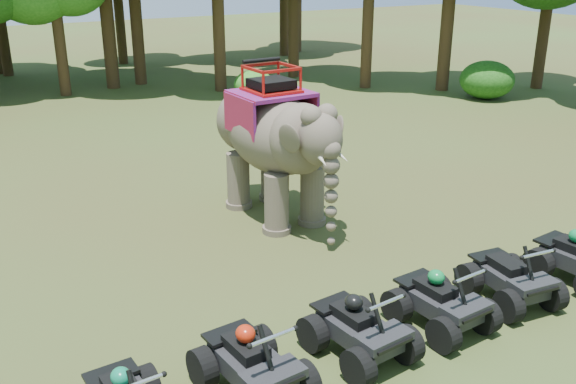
% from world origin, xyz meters
% --- Properties ---
extents(ground, '(110.00, 110.00, 0.00)m').
position_xyz_m(ground, '(0.00, 0.00, 0.00)').
color(ground, '#47381E').
rests_on(ground, ground).
extents(elephant, '(2.16, 4.62, 3.82)m').
position_xyz_m(elephant, '(1.42, 4.36, 1.91)').
color(elephant, brown).
rests_on(elephant, ground).
extents(atv_1, '(1.46, 1.90, 1.32)m').
position_xyz_m(atv_1, '(-2.23, -1.60, 0.66)').
color(atv_1, black).
rests_on(atv_1, ground).
extents(atv_2, '(1.45, 1.87, 1.30)m').
position_xyz_m(atv_2, '(-0.29, -1.62, 0.65)').
color(atv_2, black).
rests_on(atv_2, ground).
extents(atv_3, '(1.39, 1.82, 1.28)m').
position_xyz_m(atv_3, '(1.46, -1.62, 0.64)').
color(atv_3, black).
rests_on(atv_3, ground).
extents(atv_4, '(1.44, 1.85, 1.28)m').
position_xyz_m(atv_4, '(3.22, -1.61, 0.64)').
color(atv_4, black).
rests_on(atv_4, ground).
extents(tree_0, '(4.73, 4.73, 6.76)m').
position_xyz_m(tree_0, '(0.00, 21.81, 3.38)').
color(tree_0, '#195114').
rests_on(tree_0, ground).
extents(tree_4, '(5.50, 5.50, 7.86)m').
position_xyz_m(tree_4, '(13.12, 16.39, 3.93)').
color(tree_4, '#195114').
rests_on(tree_4, ground).
extents(tree_6, '(5.50, 5.50, 7.86)m').
position_xyz_m(tree_6, '(20.26, 12.09, 3.93)').
color(tree_6, '#195114').
rests_on(tree_6, ground).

